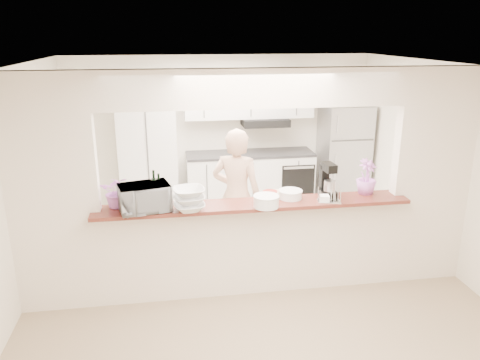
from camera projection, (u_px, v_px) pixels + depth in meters
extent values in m
plane|color=tan|center=(253.00, 290.00, 5.39)|extent=(6.00, 6.00, 0.00)
cube|color=silver|center=(233.00, 235.00, 6.85)|extent=(5.00, 2.90, 0.01)
cube|color=white|center=(54.00, 197.00, 4.71)|extent=(0.90, 0.15, 2.50)
cube|color=white|center=(430.00, 178.00, 5.32)|extent=(0.90, 0.15, 2.50)
cube|color=white|center=(254.00, 88.00, 4.70)|extent=(3.20, 0.15, 0.40)
cube|color=white|center=(253.00, 249.00, 5.23)|extent=(3.20, 0.15, 1.05)
cube|color=brown|center=(254.00, 205.00, 5.02)|extent=(3.40, 0.38, 0.04)
cube|color=silver|center=(148.00, 150.00, 7.44)|extent=(0.90, 0.60, 2.10)
cube|color=silver|center=(250.00, 181.00, 7.86)|extent=(2.10, 0.60, 0.90)
cube|color=#303033|center=(250.00, 154.00, 7.72)|extent=(2.10, 0.62, 0.04)
cube|color=silver|center=(249.00, 95.00, 7.55)|extent=(2.10, 0.35, 0.75)
cube|color=black|center=(265.00, 122.00, 7.62)|extent=(0.75, 0.45, 0.12)
cube|color=black|center=(298.00, 181.00, 7.67)|extent=(0.55, 0.02, 0.55)
cube|color=#B2B3B7|center=(343.00, 155.00, 7.93)|extent=(0.75, 0.70, 1.70)
imported|color=#DF76C9|center=(117.00, 191.00, 4.84)|extent=(0.33, 0.29, 0.34)
cylinder|color=black|center=(154.00, 192.00, 4.93)|extent=(0.08, 0.08, 0.28)
cylinder|color=black|center=(153.00, 175.00, 4.87)|extent=(0.03, 0.03, 0.10)
cylinder|color=black|center=(159.00, 193.00, 4.94)|extent=(0.07, 0.07, 0.25)
cylinder|color=black|center=(159.00, 178.00, 4.89)|extent=(0.02, 0.02, 0.09)
imported|color=#A3A4A8|center=(144.00, 198.00, 4.75)|extent=(0.57, 0.45, 0.28)
imported|color=silver|center=(189.00, 200.00, 4.76)|extent=(0.36, 0.36, 0.24)
cylinder|color=white|center=(266.00, 202.00, 4.88)|extent=(0.26, 0.26, 0.12)
cylinder|color=white|center=(266.00, 196.00, 4.86)|extent=(0.27, 0.27, 0.01)
cylinder|color=white|center=(290.00, 195.00, 5.14)|extent=(0.25, 0.25, 0.08)
cylinder|color=white|center=(291.00, 191.00, 5.12)|extent=(0.26, 0.26, 0.01)
cylinder|color=maroon|center=(270.00, 194.00, 5.15)|extent=(0.17, 0.17, 0.08)
cylinder|color=tan|center=(276.00, 194.00, 5.17)|extent=(0.15, 0.15, 0.07)
cube|color=silver|center=(329.00, 201.00, 5.04)|extent=(0.26, 0.18, 0.01)
cube|color=white|center=(329.00, 198.00, 5.03)|extent=(0.12, 0.12, 0.06)
cube|color=black|center=(327.00, 193.00, 5.23)|extent=(0.18, 0.26, 0.06)
cube|color=black|center=(325.00, 176.00, 5.26)|extent=(0.11, 0.10, 0.27)
cube|color=black|center=(329.00, 167.00, 5.13)|extent=(0.12, 0.22, 0.09)
cylinder|color=#B7B7BC|center=(330.00, 186.00, 5.14)|extent=(0.13, 0.13, 0.12)
imported|color=#B26AC6|center=(367.00, 177.00, 5.24)|extent=(0.29, 0.29, 0.40)
imported|color=#D9AA8D|center=(237.00, 197.00, 5.87)|extent=(0.74, 0.63, 1.73)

